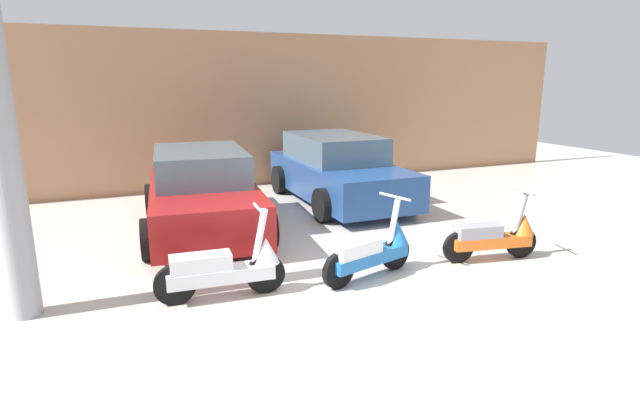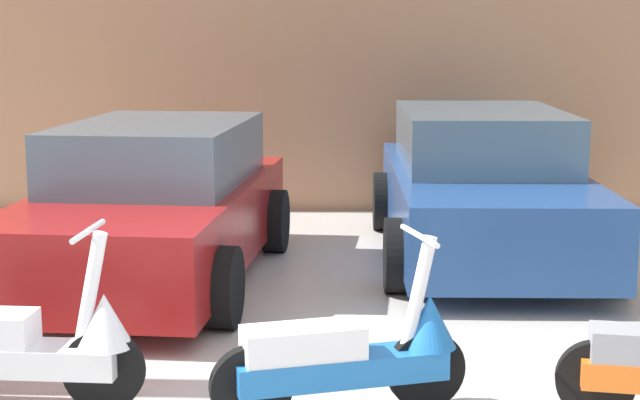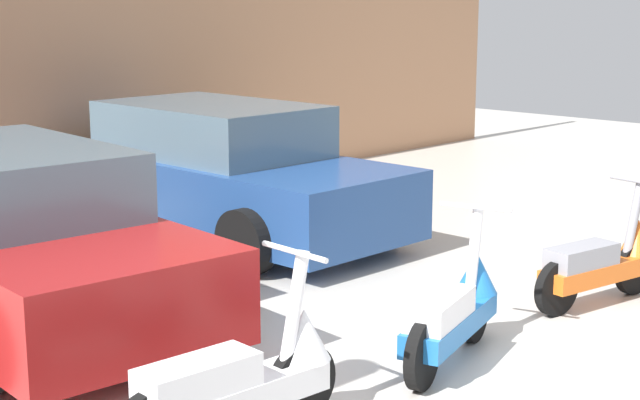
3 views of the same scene
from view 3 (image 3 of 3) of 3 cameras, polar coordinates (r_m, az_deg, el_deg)
ground_plane at (r=6.68m, az=11.29°, el=-11.19°), size 28.00×28.00×0.00m
scooter_front_left at (r=5.81m, az=-4.64°, el=-10.37°), size 1.58×0.57×1.10m
scooter_front_right at (r=7.12m, az=7.81°, el=-6.35°), size 1.50×0.72×1.07m
scooter_front_center at (r=8.70m, az=16.13°, el=-3.45°), size 1.48×0.59×1.04m
car_rear_left at (r=8.25m, az=-17.44°, el=-2.17°), size 2.30×4.29×1.41m
car_rear_center at (r=10.74m, az=-5.63°, el=1.56°), size 2.08×4.25×1.44m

